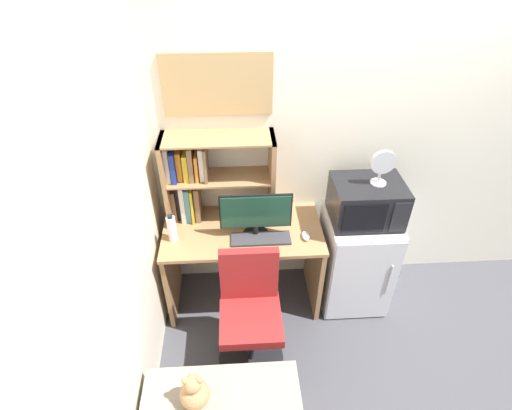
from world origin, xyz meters
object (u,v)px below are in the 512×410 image
object	(u,v)px
hutch_bookshelf	(201,177)
wall_corkboard	(217,85)
keyboard	(261,239)
water_bottle	(172,228)
monitor	(256,214)
microwave	(367,202)
desk_fan	(382,165)
desk_chair	(250,318)
computer_mouse	(306,236)
mini_fridge	(355,259)
teddy_bear	(194,392)

from	to	relation	value
hutch_bookshelf	wall_corkboard	xyz separation A→B (m)	(0.15, 0.11, 0.65)
keyboard	water_bottle	bearing A→B (deg)	176.15
monitor	microwave	distance (m)	0.81
monitor	water_bottle	bearing A→B (deg)	-178.71
desk_fan	desk_chair	xyz separation A→B (m)	(-0.93, -0.52, -0.89)
monitor	computer_mouse	world-z (taller)	monitor
mini_fridge	teddy_bear	world-z (taller)	mini_fridge
keyboard	computer_mouse	bearing A→B (deg)	0.61
water_bottle	teddy_bear	size ratio (longest dim) A/B	0.91
monitor	teddy_bear	world-z (taller)	monitor
hutch_bookshelf	keyboard	distance (m)	0.63
computer_mouse	desk_chair	world-z (taller)	desk_chair
hutch_bookshelf	monitor	xyz separation A→B (m)	(0.39, -0.25, -0.17)
keyboard	microwave	distance (m)	0.82
mini_fridge	desk_chair	distance (m)	1.02
hutch_bookshelf	microwave	world-z (taller)	hutch_bookshelf
computer_mouse	keyboard	bearing A→B (deg)	-179.39
keyboard	microwave	xyz separation A→B (m)	(0.78, 0.11, 0.22)
keyboard	teddy_bear	bearing A→B (deg)	-112.78
keyboard	desk_fan	world-z (taller)	desk_fan
desk_fan	desk_chair	world-z (taller)	desk_fan
keyboard	desk_chair	world-z (taller)	desk_chair
desk_fan	microwave	bearing A→B (deg)	174.01
keyboard	computer_mouse	distance (m)	0.33
water_bottle	desk_chair	xyz separation A→B (m)	(0.54, -0.46, -0.45)
desk_chair	microwave	bearing A→B (deg)	31.14
mini_fridge	teddy_bear	distance (m)	1.67
hutch_bookshelf	teddy_bear	size ratio (longest dim) A/B	3.24
wall_corkboard	teddy_bear	bearing A→B (deg)	-96.53
teddy_bear	wall_corkboard	bearing A→B (deg)	83.47
hutch_bookshelf	desk_chair	world-z (taller)	hutch_bookshelf
hutch_bookshelf	water_bottle	size ratio (longest dim) A/B	3.56
hutch_bookshelf	keyboard	world-z (taller)	hutch_bookshelf
water_bottle	microwave	world-z (taller)	microwave
hutch_bookshelf	water_bottle	distance (m)	0.43
microwave	desk_fan	xyz separation A→B (m)	(0.05, -0.01, 0.31)
microwave	teddy_bear	xyz separation A→B (m)	(-1.21, -1.14, -0.39)
hutch_bookshelf	desk_chair	xyz separation A→B (m)	(0.32, -0.73, -0.71)
computer_mouse	desk_chair	bearing A→B (deg)	-135.32
water_bottle	teddy_bear	distance (m)	1.12
monitor	mini_fridge	size ratio (longest dim) A/B	0.61
water_bottle	wall_corkboard	xyz separation A→B (m)	(0.37, 0.38, 0.90)
monitor	desk_chair	bearing A→B (deg)	-97.96
monitor	mini_fridge	xyz separation A→B (m)	(0.81, 0.05, -0.54)
desk_fan	computer_mouse	bearing A→B (deg)	-168.80
hutch_bookshelf	desk_chair	size ratio (longest dim) A/B	0.85
computer_mouse	microwave	xyz separation A→B (m)	(0.45, 0.11, 0.21)
desk_fan	teddy_bear	xyz separation A→B (m)	(-1.26, -1.13, -0.70)
desk_fan	hutch_bookshelf	bearing A→B (deg)	170.69
mini_fridge	wall_corkboard	bearing A→B (deg)	163.29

